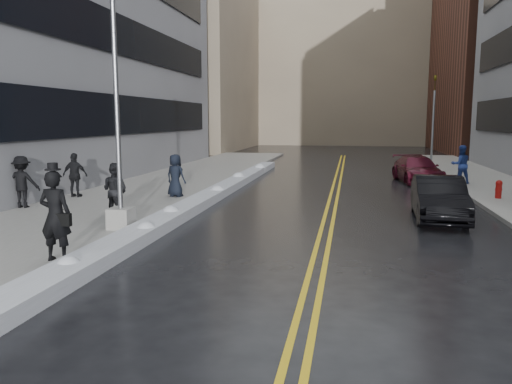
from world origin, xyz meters
The scene contains 18 objects.
ground centered at (0.00, 0.00, 0.00)m, with size 160.00×160.00×0.00m, color black.
sidewalk_west centered at (-5.75, 10.00, 0.07)m, with size 5.50×50.00×0.15m, color gray.
lane_line_left centered at (2.35, 10.00, 0.00)m, with size 0.12×50.00×0.01m, color gold.
lane_line_right centered at (2.65, 10.00, 0.00)m, with size 0.12×50.00×0.01m, color gold.
snow_ridge centered at (-2.45, 8.00, 0.17)m, with size 0.90×30.00×0.34m, color silver.
building_west_far centered at (-15.50, 44.00, 9.00)m, with size 14.00×22.00×18.00m, color gray.
building_far centered at (2.00, 60.00, 11.00)m, with size 36.00×16.00×22.00m, color gray.
lamppost centered at (-3.30, 2.00, 2.53)m, with size 0.65×0.65×7.62m.
fire_hydrant centered at (9.00, 10.00, 0.55)m, with size 0.26×0.26×0.73m.
traffic_signal centered at (8.50, 24.00, 3.40)m, with size 0.16×0.20×6.00m.
pedestrian_fedora centered at (-3.20, -1.36, 1.16)m, with size 0.74×0.49×2.03m, color black.
pedestrian_b centered at (-4.21, 3.51, 1.03)m, with size 0.85×0.67×1.76m, color black.
pedestrian_c centered at (-3.81, 8.01, 1.01)m, with size 0.85×0.55×1.73m, color black.
pedestrian_d centered at (-7.76, 7.15, 1.04)m, with size 1.04×0.44×1.78m, color black.
pedestrian_e centered at (-8.30, 4.57, 1.07)m, with size 1.19×0.68×1.84m, color black.
pedestrian_east centered at (8.46, 14.60, 1.09)m, with size 0.91×0.71×1.88m, color navy.
car_black centered at (6.03, 5.79, 0.71)m, with size 1.51×4.33×1.43m, color black.
car_maroon centered at (6.61, 15.95, 0.68)m, with size 1.90×4.67×1.36m, color #410A18.
Camera 1 is at (3.16, -11.14, 3.27)m, focal length 35.00 mm.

